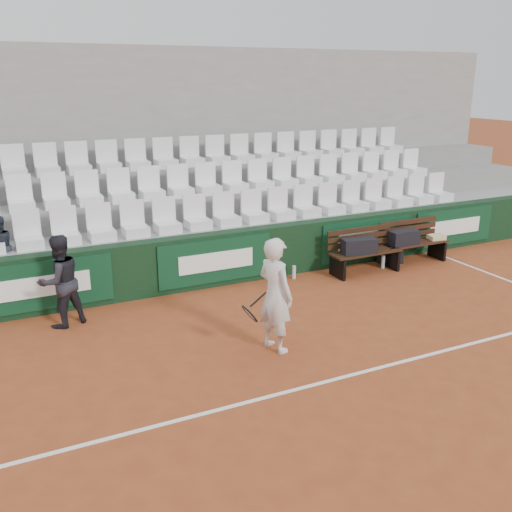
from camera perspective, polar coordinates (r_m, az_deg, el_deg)
The scene contains 20 objects.
ground at distance 7.67m, azimuth 8.48°, elevation -11.98°, with size 80.00×80.00×0.00m, color brown.
court_baseline at distance 7.67m, azimuth 8.48°, elevation -11.95°, with size 18.00×0.06×0.01m, color white.
back_barrier at distance 10.74m, azimuth -3.03°, elevation -0.16°, with size 18.00×0.34×1.00m.
grandstand_tier_front at distance 11.28m, azimuth -4.60°, elevation 0.67°, with size 18.00×0.95×1.00m, color gray.
grandstand_tier_mid at distance 12.08m, azimuth -6.27°, elevation 2.86°, with size 18.00×0.95×1.45m, color gray.
grandstand_tier_back at distance 12.90m, azimuth -7.74°, elevation 4.77°, with size 18.00×0.95×1.90m, color gray.
grandstand_rear_wall at distance 13.29m, azimuth -8.82°, elevation 10.56°, with size 18.00×0.30×4.40m, color gray.
seat_row_front at distance 10.92m, azimuth -4.37°, elevation 4.53°, with size 11.90×0.44×0.63m, color white.
seat_row_mid at distance 11.70m, azimuth -6.15°, elevation 7.60°, with size 11.90×0.44×0.63m, color white.
seat_row_back at distance 12.53m, azimuth -7.72°, elevation 10.27°, with size 11.90×0.44×0.63m, color silver.
bench_left at distance 11.57m, azimuth 10.85°, elevation -0.59°, with size 1.50×0.56×0.45m, color black.
bench_right at distance 12.46m, azimuth 15.47°, elevation 0.38°, with size 1.50×0.56×0.45m, color #361A10.
sports_bag_left at distance 11.32m, azimuth 10.27°, elevation 1.00°, with size 0.68×0.29×0.29m, color black.
sports_bag_right at distance 12.12m, azimuth 14.55°, elevation 1.81°, with size 0.63×0.29×0.29m, color black.
towel at distance 12.71m, azimuth 17.60°, elevation 1.81°, with size 0.34×0.25×0.09m, color #CFC086.
sports_bag_ground at distance 12.31m, azimuth 13.27°, elevation -0.05°, with size 0.48×0.29×0.29m, color black.
water_bottle_near at distance 11.09m, azimuth 3.82°, elevation -1.62°, with size 0.07×0.07×0.26m, color silver.
water_bottle_far at distance 11.95m, azimuth 12.59°, elevation -0.57°, with size 0.08×0.08×0.28m, color silver.
tennis_player at distance 8.00m, azimuth 1.93°, elevation -3.92°, with size 0.77×0.69×1.66m.
ball_kid at distance 9.31m, azimuth -19.01°, elevation -2.40°, with size 0.72×0.56×1.47m, color black.
Camera 1 is at (-3.87, -5.47, 3.74)m, focal length 40.00 mm.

